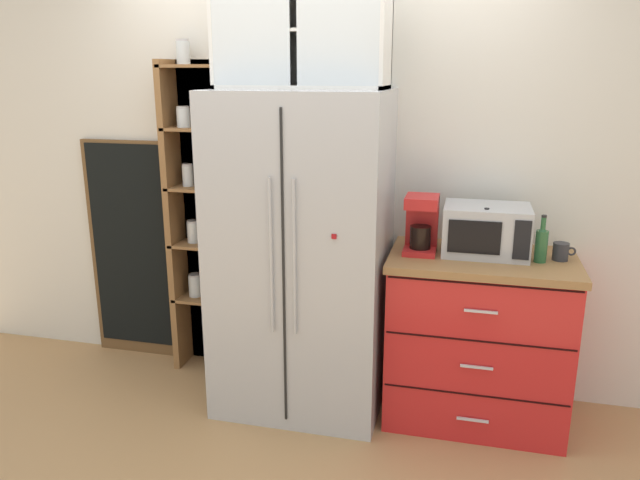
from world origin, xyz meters
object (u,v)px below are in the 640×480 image
object	(u,v)px
refrigerator	(303,254)
bottle_clear	(485,236)
coffee_maker	(421,224)
bottle_green	(542,242)
microwave	(486,230)
mug_charcoal	(561,252)
chalkboard_menu	(133,250)

from	to	relation	value
refrigerator	bottle_clear	distance (m)	0.98
coffee_maker	bottle_green	size ratio (longest dim) A/B	1.27
microwave	mug_charcoal	xyz separation A→B (m)	(0.38, -0.02, -0.08)
microwave	bottle_clear	xyz separation A→B (m)	(-0.01, -0.08, -0.01)
chalkboard_menu	microwave	bearing A→B (deg)	-5.72
bottle_green	chalkboard_menu	xyz separation A→B (m)	(-2.50, 0.30, -0.31)
microwave	bottle_green	distance (m)	0.28
refrigerator	mug_charcoal	size ratio (longest dim) A/B	15.59
refrigerator	mug_charcoal	distance (m)	1.36
refrigerator	coffee_maker	size ratio (longest dim) A/B	5.75
refrigerator	coffee_maker	world-z (taller)	refrigerator
refrigerator	microwave	bearing A→B (deg)	6.12
refrigerator	chalkboard_menu	size ratio (longest dim) A/B	1.23
mug_charcoal	bottle_green	xyz separation A→B (m)	(-0.11, -0.06, 0.06)
coffee_maker	chalkboard_menu	bearing A→B (deg)	172.04
refrigerator	microwave	distance (m)	1.00
bottle_clear	mug_charcoal	bearing A→B (deg)	9.06
bottle_clear	bottle_green	bearing A→B (deg)	0.71
coffee_maker	bottle_green	distance (m)	0.61
microwave	bottle_clear	size ratio (longest dim) A/B	1.65
refrigerator	microwave	world-z (taller)	refrigerator
coffee_maker	bottle_green	world-z (taller)	coffee_maker
mug_charcoal	bottle_clear	world-z (taller)	bottle_clear
bottle_green	chalkboard_menu	distance (m)	2.54
microwave	mug_charcoal	distance (m)	0.39
microwave	coffee_maker	distance (m)	0.34
bottle_clear	coffee_maker	bearing A→B (deg)	172.85
bottle_clear	chalkboard_menu	size ratio (longest dim) A/B	0.18
microwave	chalkboard_menu	size ratio (longest dim) A/B	0.30
chalkboard_menu	bottle_green	bearing A→B (deg)	-6.91
bottle_clear	refrigerator	bearing A→B (deg)	-178.74
bottle_green	bottle_clear	bearing A→B (deg)	-179.29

